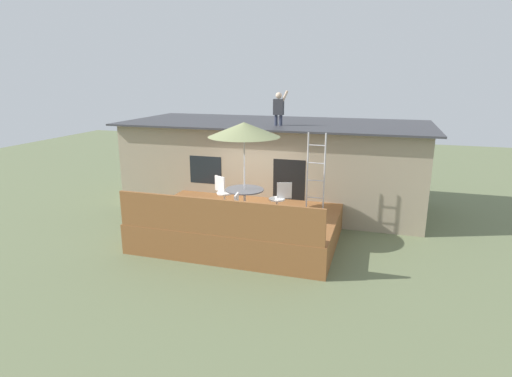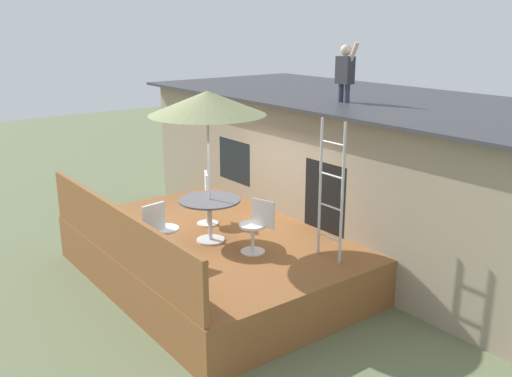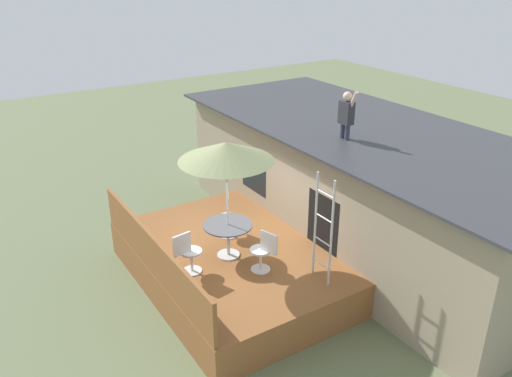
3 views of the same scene
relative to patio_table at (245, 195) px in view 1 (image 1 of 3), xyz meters
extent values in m
plane|color=#66704C|center=(-0.17, 0.28, -1.39)|extent=(40.00, 40.00, 0.00)
cube|color=gray|center=(-0.17, 3.88, 0.06)|extent=(10.00, 4.00, 2.89)
cube|color=#38383D|center=(-0.17, 3.88, 1.53)|extent=(10.50, 4.50, 0.06)
cube|color=black|center=(-1.96, 1.89, 0.16)|extent=(1.10, 0.03, 0.90)
cube|color=black|center=(0.81, 1.89, -0.34)|extent=(1.00, 0.03, 2.00)
cube|color=brown|center=(-0.17, 0.28, -0.99)|extent=(5.29, 3.87, 0.80)
cube|color=brown|center=(-0.17, -1.61, -0.14)|extent=(5.19, 0.08, 0.90)
cylinder|color=silver|center=(0.00, 0.00, -0.57)|extent=(0.48, 0.48, 0.03)
cylinder|color=silver|center=(0.00, 0.00, -0.22)|extent=(0.07, 0.07, 0.71)
cylinder|color=#4C4C51|center=(0.00, 0.00, 0.14)|extent=(1.04, 1.04, 0.03)
cylinder|color=silver|center=(0.00, 0.00, 0.61)|extent=(0.04, 0.04, 2.40)
cone|color=#8C9360|center=(0.00, 0.00, 1.76)|extent=(1.90, 1.90, 0.38)
cylinder|color=silver|center=(1.50, 1.10, 0.51)|extent=(0.04, 0.04, 2.20)
cylinder|color=silver|center=(1.98, 1.10, 0.51)|extent=(0.04, 0.04, 2.20)
cylinder|color=silver|center=(1.74, 1.10, -0.24)|extent=(0.48, 0.03, 0.03)
cylinder|color=silver|center=(1.74, 1.10, 0.26)|extent=(0.48, 0.03, 0.03)
cylinder|color=silver|center=(1.74, 1.10, 0.76)|extent=(0.48, 0.03, 0.03)
cylinder|color=silver|center=(1.74, 1.10, 1.26)|extent=(0.48, 0.03, 0.03)
cylinder|color=#33384C|center=(0.12, 2.88, 1.73)|extent=(0.10, 0.10, 0.34)
cylinder|color=#33384C|center=(0.28, 2.88, 1.73)|extent=(0.10, 0.10, 0.34)
cube|color=#333338|center=(0.20, 2.88, 2.15)|extent=(0.32, 0.20, 0.50)
sphere|color=beige|center=(0.20, 2.88, 2.51)|extent=(0.20, 0.20, 0.20)
cylinder|color=beige|center=(0.38, 2.88, 2.45)|extent=(0.26, 0.08, 0.44)
cylinder|color=silver|center=(-0.75, 0.42, -0.58)|extent=(0.40, 0.40, 0.02)
cylinder|color=silver|center=(-0.75, 0.42, -0.36)|extent=(0.06, 0.06, 0.44)
cylinder|color=silver|center=(-0.75, 0.42, -0.13)|extent=(0.44, 0.44, 0.04)
cube|color=silver|center=(-0.92, 0.52, 0.11)|extent=(0.37, 0.23, 0.44)
cylinder|color=silver|center=(0.83, 0.28, -0.58)|extent=(0.40, 0.40, 0.02)
cylinder|color=silver|center=(0.83, 0.28, -0.36)|extent=(0.06, 0.06, 0.44)
cylinder|color=silver|center=(0.83, 0.28, -0.13)|extent=(0.44, 0.44, 0.04)
cube|color=silver|center=(1.02, 0.34, 0.11)|extent=(0.39, 0.17, 0.44)
cylinder|color=silver|center=(0.14, -0.92, -0.58)|extent=(0.40, 0.40, 0.02)
cylinder|color=silver|center=(0.14, -0.92, -0.36)|extent=(0.06, 0.06, 0.44)
cylinder|color=silver|center=(0.14, -0.92, -0.13)|extent=(0.44, 0.44, 0.04)
cube|color=silver|center=(0.17, -1.12, 0.11)|extent=(0.10, 0.40, 0.44)
camera|label=1|loc=(3.48, -10.33, 3.10)|focal=29.41mm
camera|label=2|loc=(7.60, -4.78, 2.97)|focal=39.43mm
camera|label=3|loc=(8.33, -4.59, 5.22)|focal=36.34mm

